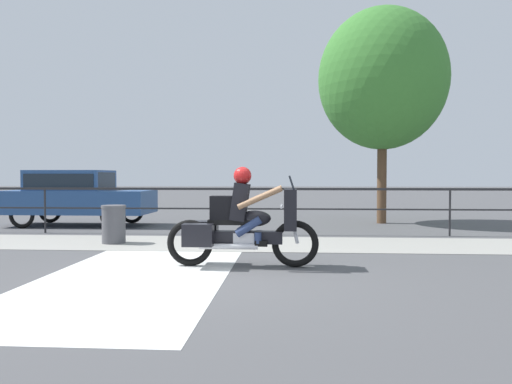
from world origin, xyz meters
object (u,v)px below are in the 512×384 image
(trash_bin, at_px, (114,224))
(tree_behind_sign, at_px, (383,79))
(parked_car, at_px, (76,194))
(motorcycle, at_px, (241,223))

(trash_bin, relative_size, tree_behind_sign, 0.13)
(parked_car, distance_m, tree_behind_sign, 9.87)
(motorcycle, xyz_separation_m, tree_behind_sign, (3.63, 7.61, 3.73))
(motorcycle, relative_size, trash_bin, 2.96)
(trash_bin, bearing_deg, tree_behind_sign, 37.23)
(motorcycle, bearing_deg, parked_car, 131.02)
(parked_car, relative_size, tree_behind_sign, 0.64)
(motorcycle, height_order, tree_behind_sign, tree_behind_sign)
(parked_car, xyz_separation_m, trash_bin, (2.46, -3.72, -0.52))
(motorcycle, bearing_deg, trash_bin, 139.74)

